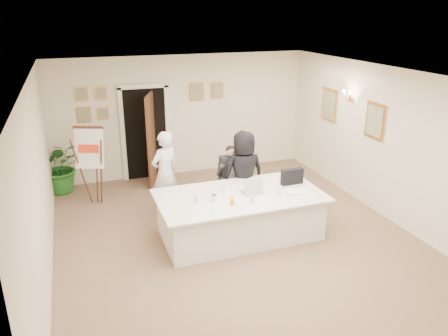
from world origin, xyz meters
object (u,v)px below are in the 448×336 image
Objects in this scene: conference_table at (240,215)px; potted_palm at (61,166)px; standing_woman at (244,173)px; steel_jug at (214,198)px; laptop at (251,184)px; oj_glass at (232,202)px; seated_man at (231,177)px; flip_chart at (93,169)px; standing_man at (165,173)px; laptop_bag at (292,177)px; paper_stack at (294,192)px.

conference_table is 2.45× the size of potted_palm.
standing_woman is 1.28m from steel_jug.
steel_jug is (-0.72, -0.15, -0.08)m from laptop.
conference_table is 21.75× the size of oj_glass.
seated_man reaches higher than steel_jug.
flip_chart is 0.98× the size of standing_woman.
flip_chart reaches higher than steel_jug.
conference_table is at bearing 11.45° from steel_jug.
standing_man reaches higher than conference_table.
oj_glass is at bearing -127.67° from conference_table.
flip_chart reaches higher than conference_table.
conference_table is 4.26m from potted_palm.
flip_chart is at bearing 127.60° from steel_jug.
laptop_bag is at bearing 122.35° from standing_man.
paper_stack is at bearing 112.73° from standing_man.
standing_man is 12.58× the size of oj_glass.
potted_palm reaches higher than oj_glass.
conference_table is 1.73m from standing_man.
potted_palm is 4.97m from laptop_bag.
conference_table is 1.72× the size of standing_woman.
seated_man reaches higher than laptop.
steel_jug is at bearing -167.57° from laptop.
flip_chart reaches higher than laptop_bag.
laptop reaches higher than conference_table.
seated_man is at bearing 115.21° from paper_stack.
laptop is 3.26× the size of steel_jug.
conference_table is at bearing 99.43° from standing_man.
paper_stack is (1.90, -1.59, -0.03)m from standing_man.
flip_chart reaches higher than paper_stack.
standing_woman reaches higher than oj_glass.
potted_palm reaches higher than paper_stack.
laptop is (-0.04, -1.06, 0.26)m from seated_man.
laptop is 0.84m from laptop_bag.
conference_table is at bearing -47.02° from potted_palm.
laptop_bag is at bearing 66.89° from paper_stack.
seated_man reaches higher than conference_table.
flip_chart is 3.94× the size of laptop_bag.
oj_glass is at bearing -174.34° from paper_stack.
steel_jug is at bearing -53.27° from potted_palm.
seated_man is 11.88× the size of steel_jug.
laptop_bag is at bearing 8.70° from steel_jug.
flip_chart is (-2.28, 2.20, 0.35)m from conference_table.
standing_man reaches higher than paper_stack.
flip_chart is at bearing -27.56° from standing_woman.
standing_man is 2.61m from potted_palm.
steel_jug is (1.78, -2.31, 0.08)m from flip_chart.
potted_palm reaches higher than conference_table.
standing_man reaches higher than seated_man.
laptop is at bearing -44.45° from potted_palm.
potted_palm is 2.82× the size of laptop_bag.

